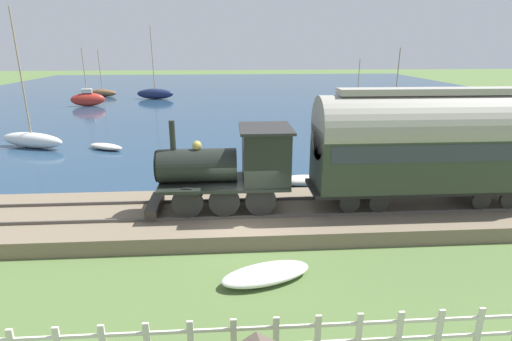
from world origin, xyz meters
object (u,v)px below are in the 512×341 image
rowboat_near_shore (452,179)px  rowboat_off_pier (174,154)px  passenger_coach (427,142)px  sailboat_black (394,105)px  beached_dinghy (266,274)px  sailboat_navy (155,93)px  rowboat_mid_harbor (106,147)px  sailboat_white (32,139)px  rowboat_far_out (305,180)px  steam_locomotive (235,163)px  sailboat_red (88,99)px  sailboat_brown (103,92)px  sailboat_blue (357,94)px

rowboat_near_shore → rowboat_off_pier: 15.99m
passenger_coach → rowboat_off_pier: (9.96, 11.14, -2.98)m
sailboat_black → beached_dinghy: bearing=-175.5°
sailboat_navy → rowboat_mid_harbor: size_ratio=3.27×
sailboat_black → rowboat_near_shore: (-22.21, 6.01, -0.47)m
sailboat_white → rowboat_far_out: size_ratio=3.42×
steam_locomotive → sailboat_navy: sailboat_navy is taller
sailboat_black → rowboat_off_pier: (-16.28, 20.86, -0.47)m
passenger_coach → sailboat_black: bearing=-20.3°
steam_locomotive → rowboat_mid_harbor: steam_locomotive is taller
steam_locomotive → passenger_coach: passenger_coach is taller
rowboat_far_out → sailboat_red: bearing=37.2°
sailboat_navy → steam_locomotive: bearing=-156.3°
sailboat_navy → sailboat_black: bearing=-105.0°
rowboat_off_pier → rowboat_mid_harbor: bearing=90.0°
sailboat_brown → sailboat_white: bearing=-147.5°
rowboat_near_shore → sailboat_white: bearing=18.4°
steam_locomotive → beached_dinghy: 4.78m
sailboat_black → sailboat_navy: bearing=98.2°
rowboat_near_shore → beached_dinghy: bearing=76.7°
rowboat_near_shore → beached_dinghy: (-8.16, 10.32, 0.00)m
steam_locomotive → sailboat_red: sailboat_red is taller
steam_locomotive → passenger_coach: bearing=-90.0°
passenger_coach → sailboat_red: size_ratio=1.39×
rowboat_far_out → rowboat_off_pier: bearing=54.1°
sailboat_brown → rowboat_near_shore: (-37.98, -28.57, -0.29)m
rowboat_near_shore → rowboat_far_out: size_ratio=1.12×
steam_locomotive → sailboat_blue: size_ratio=1.05×
steam_locomotive → sailboat_brown: sailboat_brown is taller
rowboat_near_shore → beached_dinghy: beached_dinghy is taller
rowboat_off_pier → sailboat_black: bearing=-27.0°
sailboat_red → rowboat_mid_harbor: (-20.54, -7.80, -0.62)m
sailboat_white → sailboat_navy: sailboat_white is taller
sailboat_red → rowboat_near_shore: size_ratio=2.17×
sailboat_blue → rowboat_far_out: sailboat_blue is taller
sailboat_blue → beached_dinghy: (-42.75, 16.32, -0.22)m
sailboat_red → rowboat_far_out: 34.78m
passenger_coach → sailboat_brown: (42.02, 24.86, -2.68)m
sailboat_red → sailboat_brown: 9.33m
sailboat_red → beached_dinghy: (-36.89, -17.17, -0.61)m
passenger_coach → sailboat_red: bearing=36.0°
sailboat_navy → rowboat_near_shore: 40.32m
sailboat_brown → beached_dinghy: (-46.15, -18.25, -0.29)m
rowboat_mid_harbor → rowboat_far_out: bearing=-96.1°
rowboat_near_shore → rowboat_off_pier: bearing=16.6°
beached_dinghy → sailboat_red: bearing=25.0°
sailboat_red → rowboat_near_shore: 39.77m
sailboat_blue → sailboat_black: 12.38m
sailboat_black → sailboat_white: bearing=145.9°
sailboat_brown → rowboat_far_out: sailboat_brown is taller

